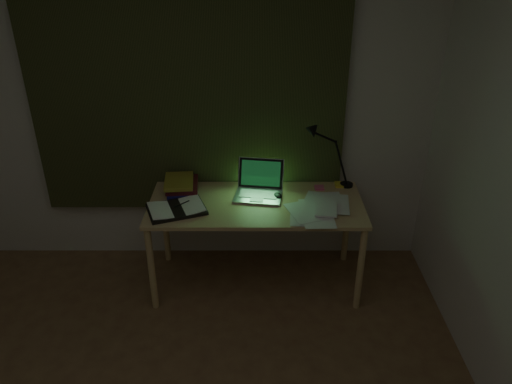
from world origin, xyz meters
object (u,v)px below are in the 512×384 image
(book_stack, at_px, (181,185))
(loose_papers, at_px, (318,209))
(laptop, at_px, (258,183))
(desk_lamp, at_px, (349,154))
(desk, at_px, (256,244))
(open_textbook, at_px, (176,209))

(book_stack, distance_m, loose_papers, 0.99)
(laptop, height_order, desk_lamp, desk_lamp)
(laptop, bearing_deg, desk, -92.04)
(open_textbook, xyz_separation_m, loose_papers, (0.95, 0.01, -0.01))
(open_textbook, relative_size, loose_papers, 1.08)
(loose_papers, xyz_separation_m, desk_lamp, (0.25, 0.36, 0.24))
(desk_lamp, bearing_deg, desk, -156.09)
(book_stack, bearing_deg, laptop, -9.34)
(laptop, relative_size, book_stack, 1.39)
(open_textbook, bearing_deg, loose_papers, -20.04)
(book_stack, xyz_separation_m, desk_lamp, (1.20, 0.09, 0.20))
(book_stack, height_order, desk_lamp, desk_lamp)
(desk, height_order, open_textbook, open_textbook)
(open_textbook, bearing_deg, desk, -8.87)
(desk, bearing_deg, desk_lamp, 21.25)
(open_textbook, bearing_deg, book_stack, 70.60)
(laptop, bearing_deg, desk_lamp, 23.95)
(loose_papers, relative_size, desk_lamp, 0.68)
(desk, xyz_separation_m, laptop, (0.01, 0.08, 0.45))
(open_textbook, bearing_deg, desk_lamp, -3.38)
(desk, height_order, book_stack, book_stack)
(desk, relative_size, desk_lamp, 2.92)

